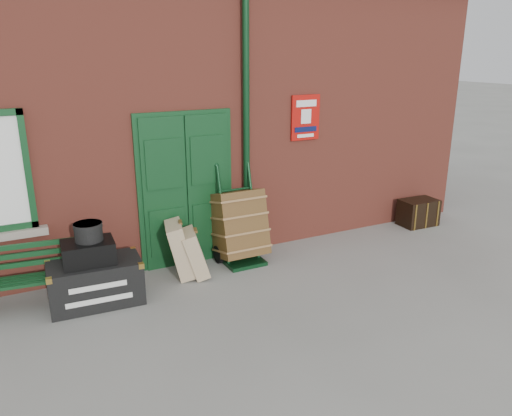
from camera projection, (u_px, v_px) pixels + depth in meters
ground at (250, 299)px, 6.43m from camera, size 80.00×80.00×0.00m
station_building at (161, 103)px, 8.74m from camera, size 10.30×4.30×4.36m
bench at (21, 278)px, 6.04m from camera, size 1.40×0.56×0.84m
houdini_trunk at (96, 282)px, 6.25m from camera, size 1.15×0.68×0.56m
strongbox at (88, 252)px, 6.10m from camera, size 0.64×0.48×0.28m
hatbox at (88, 232)px, 6.06m from camera, size 0.35×0.35×0.22m
suitcase_back at (180, 249)px, 6.98m from camera, size 0.50×0.62×0.80m
suitcase_front at (195, 253)px, 6.98m from camera, size 0.49×0.57×0.69m
porter_trolley at (239, 225)px, 7.44m from camera, size 0.72×0.77×1.46m
dark_trunk at (418, 212)px, 9.07m from camera, size 0.68×0.46×0.48m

